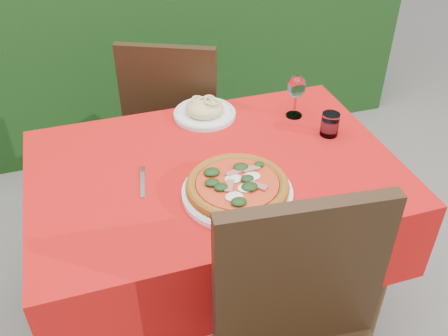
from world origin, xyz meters
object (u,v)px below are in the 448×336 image
object	(u,v)px
wine_glass	(296,88)
pizza_plate	(237,188)
chair_far	(175,118)
pasta_plate	(205,111)
water_glass	(330,125)
fork	(143,184)

from	to	relation	value
wine_glass	pizza_plate	bearing A→B (deg)	-133.42
chair_far	wine_glass	world-z (taller)	chair_far
pasta_plate	water_glass	world-z (taller)	water_glass
chair_far	fork	bearing A→B (deg)	94.37
chair_far	water_glass	xyz separation A→B (m)	(0.46, -0.63, 0.24)
chair_far	pizza_plate	size ratio (longest dim) A/B	2.65
chair_far	wine_glass	distance (m)	0.69
pizza_plate	wine_glass	world-z (taller)	wine_glass
pasta_plate	wine_glass	size ratio (longest dim) A/B	1.41
water_glass	wine_glass	size ratio (longest dim) A/B	0.50
pizza_plate	pasta_plate	distance (m)	0.51
chair_far	water_glass	world-z (taller)	chair_far
pasta_plate	wine_glass	distance (m)	0.37
fork	water_glass	bearing A→B (deg)	17.13
chair_far	water_glass	distance (m)	0.81
pizza_plate	water_glass	world-z (taller)	water_glass
water_glass	wine_glass	bearing A→B (deg)	112.31
pizza_plate	wine_glass	xyz separation A→B (m)	(0.38, 0.40, 0.09)
water_glass	fork	world-z (taller)	water_glass
chair_far	fork	distance (m)	0.79
water_glass	chair_far	bearing A→B (deg)	125.94
chair_far	fork	size ratio (longest dim) A/B	5.19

